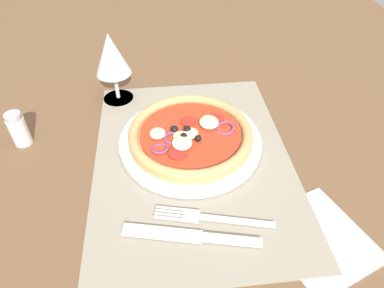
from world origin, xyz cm
name	(u,v)px	position (x,y,z in cm)	size (l,w,h in cm)	color
ground_plane	(193,164)	(0.00, 0.00, -1.20)	(190.00, 140.00, 2.40)	brown
placemat	(193,159)	(0.00, 0.00, 0.20)	(47.15, 34.40, 0.40)	gray
plate	(193,141)	(3.72, -0.44, 1.06)	(25.85, 25.85, 1.33)	white
pizza	(193,134)	(3.69, -0.40, 2.83)	(22.35, 22.35, 2.69)	tan
fork	(207,218)	(-12.97, -0.69, 0.62)	(5.80, 17.83, 0.44)	silver
knife	(190,236)	(-15.79, 2.24, 0.65)	(6.12, 19.86, 0.62)	silver
wine_glass	(111,57)	(20.34, 13.93, 10.06)	(7.20, 7.20, 14.90)	silver
napkin	(319,238)	(-17.85, -16.21, 0.18)	(14.33, 12.90, 0.36)	white
pepper_shaker	(18,129)	(7.97, 30.87, 3.25)	(3.20, 3.20, 6.70)	silver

